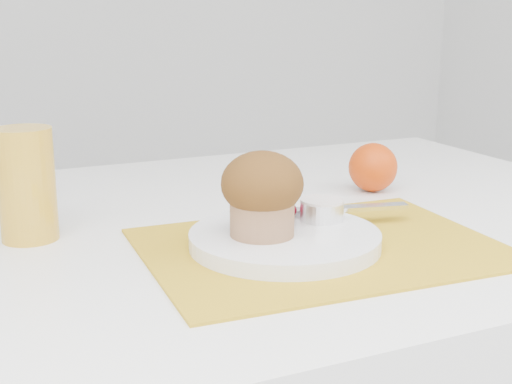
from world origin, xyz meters
name	(u,v)px	position (x,y,z in m)	size (l,w,h in m)	color
placemat	(321,247)	(0.05, -0.10, 0.75)	(0.41, 0.30, 0.00)	gold
plate	(285,239)	(0.01, -0.09, 0.76)	(0.22, 0.22, 0.02)	white
ramekin	(322,211)	(0.07, -0.06, 0.78)	(0.05, 0.05, 0.02)	silver
cream	(322,202)	(0.07, -0.06, 0.79)	(0.05, 0.05, 0.01)	silver
raspberry_near	(274,211)	(0.02, -0.03, 0.78)	(0.02, 0.02, 0.02)	#5B020D
raspberry_far	(289,210)	(0.04, -0.04, 0.78)	(0.02, 0.02, 0.02)	#570210
butter_knife	(323,210)	(0.09, -0.03, 0.77)	(0.22, 0.02, 0.01)	silver
orange	(373,167)	(0.25, 0.10, 0.79)	(0.07, 0.07, 0.07)	#CF3F07
juice_glass	(27,184)	(-0.25, 0.07, 0.82)	(0.07, 0.07, 0.14)	gold
muffin	(262,192)	(-0.02, -0.09, 0.82)	(0.09, 0.09, 0.10)	#9E704C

